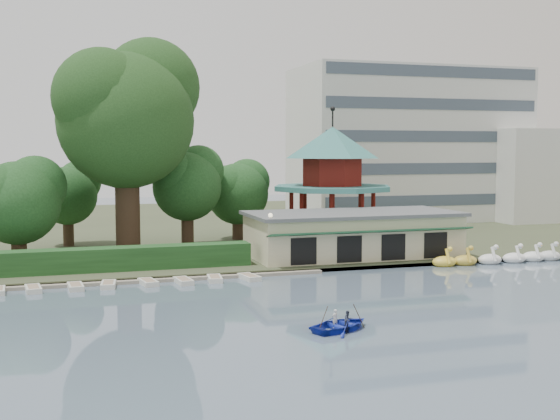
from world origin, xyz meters
name	(u,v)px	position (x,y,z in m)	size (l,w,h in m)	color
ground_plane	(343,329)	(0.00, 0.00, 0.00)	(220.00, 220.00, 0.00)	slate
shore	(184,226)	(0.00, 52.00, 0.20)	(220.00, 70.00, 0.40)	#424930
embankment	(258,273)	(0.00, 17.30, 0.15)	(220.00, 0.60, 0.30)	gray
dock	(101,282)	(-12.00, 17.20, 0.12)	(34.00, 1.60, 0.24)	gray
boathouse	(353,234)	(10.00, 21.97, 2.37)	(18.60, 9.39, 3.90)	beige
pavilion	(332,172)	(12.00, 32.00, 7.48)	(12.40, 12.40, 13.50)	beige
office_building	(429,150)	(32.67, 49.00, 9.73)	(38.00, 18.00, 20.00)	silver
hedge	(57,261)	(-15.00, 20.50, 1.30)	(30.00, 2.00, 1.80)	#214D20
lamp_post	(270,230)	(1.50, 19.00, 3.34)	(0.36, 0.36, 4.28)	black
big_tree	(127,109)	(-8.84, 28.19, 13.29)	(13.10, 12.21, 19.44)	#3A281C
small_trees	(72,192)	(-13.61, 30.94, 5.98)	(39.93, 16.80, 9.83)	#3A281C
swan_boats	(500,258)	(21.54, 16.62, 0.40)	(12.73, 1.93, 1.92)	yellow
moored_rowboats	(74,287)	(-13.92, 15.77, 0.18)	(26.84, 2.70, 0.36)	silver
rowboat_with_passengers	(341,320)	(-0.18, -0.18, 0.54)	(6.25, 5.45, 2.01)	#18289C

